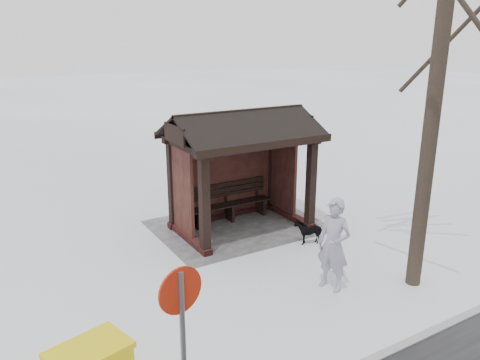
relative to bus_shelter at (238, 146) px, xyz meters
name	(u,v)px	position (x,y,z in m)	size (l,w,h in m)	color
ground	(242,228)	(0.00, 0.16, -2.17)	(120.00, 120.00, 0.00)	white
kerb	(415,340)	(0.00, 5.66, -2.16)	(120.00, 0.15, 0.06)	gray
trampled_patch	(238,226)	(0.00, -0.04, -2.16)	(4.20, 3.20, 0.02)	gray
bus_shelter	(238,146)	(0.00, 0.00, 0.00)	(3.60, 2.40, 3.09)	#391615
pedestrian	(334,245)	(0.05, 3.67, -1.24)	(0.68, 0.44, 1.85)	#9890A9
dog	(309,231)	(-0.95, 1.74, -1.87)	(0.31, 0.69, 0.58)	black
road_sign	(182,317)	(3.98, 5.44, -0.52)	(0.57, 0.15, 2.27)	slate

